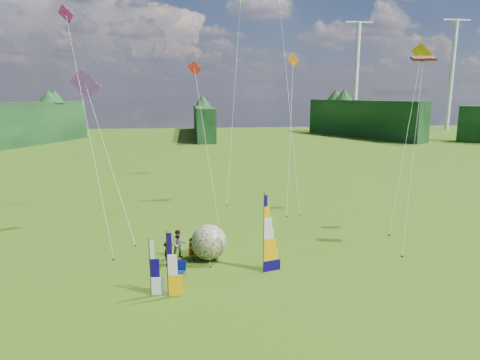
{
  "coord_description": "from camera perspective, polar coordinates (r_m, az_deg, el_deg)",
  "views": [
    {
      "loc": [
        -3.96,
        -20.13,
        10.49
      ],
      "look_at": [
        -1.0,
        4.0,
        5.5
      ],
      "focal_mm": 32.0,
      "sensor_mm": 36.0,
      "label": 1
    }
  ],
  "objects": [
    {
      "name": "camp_chair",
      "position": [
        25.22,
        -7.97,
        -11.82
      ],
      "size": [
        0.75,
        0.75,
        1.02
      ],
      "primitive_type": null,
      "rotation": [
        0.0,
        0.0,
        -0.32
      ],
      "color": "#051052",
      "rests_on": "ground"
    },
    {
      "name": "small_kite_yellow",
      "position": [
        35.81,
        21.34,
        6.01
      ],
      "size": [
        9.33,
        9.87,
        14.99
      ],
      "primitive_type": null,
      "rotation": [
        0.0,
        0.0,
        -0.37
      ],
      "color": "orange",
      "rests_on": "ground"
    },
    {
      "name": "spectator_b",
      "position": [
        28.04,
        -8.16,
        -8.45
      ],
      "size": [
        0.96,
        0.56,
        1.87
      ],
      "primitive_type": "imported",
      "rotation": [
        0.0,
        0.0,
        0.13
      ],
      "color": "#66594C",
      "rests_on": "ground"
    },
    {
      "name": "side_banner_left",
      "position": [
        22.77,
        -9.67,
        -11.15
      ],
      "size": [
        0.97,
        0.11,
        3.49
      ],
      "primitive_type": null,
      "rotation": [
        0.0,
        0.0,
        0.01
      ],
      "color": "#FFAB02",
      "rests_on": "ground"
    },
    {
      "name": "small_kite_red",
      "position": [
        36.41,
        -4.58,
        5.84
      ],
      "size": [
        5.33,
        10.42,
        13.72
      ],
      "primitive_type": null,
      "rotation": [
        0.0,
        0.0,
        0.17
      ],
      "color": "red",
      "rests_on": "ground"
    },
    {
      "name": "ground",
      "position": [
        23.04,
        3.82,
        -15.51
      ],
      "size": [
        220.0,
        220.0,
        0.0
      ],
      "primitive_type": "plane",
      "color": "#476913",
      "rests_on": "ground"
    },
    {
      "name": "spectator_a",
      "position": [
        27.53,
        -6.44,
        -9.19
      ],
      "size": [
        0.66,
        0.61,
        1.51
      ],
      "primitive_type": "imported",
      "rotation": [
        0.0,
        0.0,
        0.62
      ],
      "color": "#66594C",
      "rests_on": "ground"
    },
    {
      "name": "turbine_right",
      "position": [
        131.66,
        15.24,
        13.16
      ],
      "size": [
        8.0,
        1.2,
        30.0
      ],
      "primitive_type": null,
      "color": "silver",
      "rests_on": "ground"
    },
    {
      "name": "turbine_left",
      "position": [
        136.91,
        26.35,
        12.31
      ],
      "size": [
        8.0,
        1.2,
        30.0
      ],
      "primitive_type": null,
      "color": "silver",
      "rests_on": "ground"
    },
    {
      "name": "feather_banner_main",
      "position": [
        25.16,
        3.18,
        -7.28
      ],
      "size": [
        1.26,
        0.42,
        4.71
      ],
      "primitive_type": null,
      "rotation": [
        0.0,
        0.0,
        0.26
      ],
      "color": "#0D0452",
      "rests_on": "ground"
    },
    {
      "name": "small_kite_orange",
      "position": [
        39.68,
        6.73,
        6.97
      ],
      "size": [
        6.58,
        10.73,
        14.69
      ],
      "primitive_type": null,
      "rotation": [
        0.0,
        0.0,
        0.23
      ],
      "color": "orange",
      "rests_on": "ground"
    },
    {
      "name": "small_kite_pink",
      "position": [
        30.23,
        -19.59,
        7.04
      ],
      "size": [
        8.18,
        9.54,
        16.87
      ],
      "primitive_type": null,
      "rotation": [
        0.0,
        0.0,
        -0.42
      ],
      "color": "#E024A6",
      "rests_on": "ground"
    },
    {
      "name": "kite_rainbow_delta",
      "position": [
        33.23,
        -17.2,
        4.33
      ],
      "size": [
        8.94,
        11.8,
        13.17
      ],
      "primitive_type": null,
      "rotation": [
        0.0,
        0.0,
        0.06
      ],
      "color": "#E75230",
      "rests_on": "ground"
    },
    {
      "name": "spectator_c",
      "position": [
        26.97,
        -9.54,
        -9.66
      ],
      "size": [
        0.63,
        1.08,
        1.57
      ],
      "primitive_type": "imported",
      "rotation": [
        0.0,
        0.0,
        1.3
      ],
      "color": "#66594C",
      "rests_on": "ground"
    },
    {
      "name": "kite_whale",
      "position": [
        41.59,
        6.44,
        12.62
      ],
      "size": [
        8.47,
        13.87,
        22.57
      ],
      "primitive_type": null,
      "rotation": [
        0.0,
        0.0,
        0.43
      ],
      "color": "black",
      "rests_on": "ground"
    },
    {
      "name": "side_banner_far",
      "position": [
        23.15,
        -11.9,
        -11.45
      ],
      "size": [
        0.91,
        0.13,
        3.05
      ],
      "primitive_type": null,
      "rotation": [
        0.0,
        0.0,
        -0.03
      ],
      "color": "white",
      "rests_on": "ground"
    },
    {
      "name": "small_kite_green",
      "position": [
        43.89,
        -0.77,
        12.04
      ],
      "size": [
        8.37,
        12.51,
        21.66
      ],
      "primitive_type": null,
      "rotation": [
        0.0,
        0.0,
        0.34
      ],
      "color": "green",
      "rests_on": "ground"
    },
    {
      "name": "treeline_ring",
      "position": [
        21.52,
        3.97,
        -5.98
      ],
      "size": [
        210.0,
        210.0,
        8.0
      ],
      "primitive_type": null,
      "color": "#295A28",
      "rests_on": "ground"
    },
    {
      "name": "kite_parafoil",
      "position": [
        32.11,
        22.26,
        5.13
      ],
      "size": [
        10.54,
        11.84,
        14.7
      ],
      "primitive_type": null,
      "rotation": [
        0.0,
        0.0,
        -0.39
      ],
      "color": "#AA341B",
      "rests_on": "ground"
    },
    {
      "name": "bol_inflatable",
      "position": [
        27.55,
        -4.19,
        -8.27
      ],
      "size": [
        2.81,
        2.81,
        2.28
      ],
      "primitive_type": "sphere",
      "rotation": [
        0.0,
        0.0,
        -0.27
      ],
      "color": "navy",
      "rests_on": "ground"
    },
    {
      "name": "spectator_d",
      "position": [
        28.62,
        -4.13,
        -7.98
      ],
      "size": [
        1.03,
        1.1,
        1.83
      ],
      "primitive_type": "imported",
      "rotation": [
        0.0,
        0.0,
        2.27
      ],
      "color": "#66594C",
      "rests_on": "ground"
    }
  ]
}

